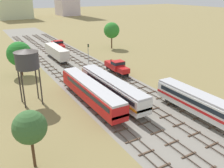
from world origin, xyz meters
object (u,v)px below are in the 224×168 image
water_tower (27,59)px  signal_post_nearest (88,51)px  passenger_coach_centre_nearest (214,110)px  shunter_loco_centre_midfar (117,66)px  diesel_railcar_far_left_mid (91,91)px  freight_boxcar_left_far (57,52)px  shunter_loco_centre_left_farther (58,44)px  diesel_railcar_left_near (112,87)px

water_tower → signal_post_nearest: (19.50, 18.02, -4.59)m
water_tower → passenger_coach_centre_nearest: bearing=-44.8°
shunter_loco_centre_midfar → passenger_coach_centre_nearest: bearing=-90.0°
diesel_railcar_far_left_mid → water_tower: bearing=147.1°
passenger_coach_centre_nearest → signal_post_nearest: signal_post_nearest is taller
freight_boxcar_left_far → water_tower: water_tower is taller
shunter_loco_centre_midfar → shunter_loco_centre_left_farther: same height
shunter_loco_centre_midfar → signal_post_nearest: bearing=100.2°
shunter_loco_centre_left_farther → diesel_railcar_far_left_mid: bearing=-101.0°
passenger_coach_centre_nearest → diesel_railcar_far_left_mid: bearing=128.9°
shunter_loco_centre_midfar → signal_post_nearest: (-2.11, 11.74, 1.50)m
shunter_loco_centre_midfar → water_tower: 23.31m
shunter_loco_centre_left_farther → passenger_coach_centre_nearest: bearing=-85.9°
diesel_railcar_left_near → freight_boxcar_left_far: 32.01m
passenger_coach_centre_nearest → water_tower: 30.94m
diesel_railcar_far_left_mid → signal_post_nearest: (10.55, 23.81, 0.92)m
passenger_coach_centre_nearest → shunter_loco_centre_midfar: (0.00, 27.74, -0.60)m
diesel_railcar_left_near → water_tower: water_tower is taller
freight_boxcar_left_far → water_tower: (-13.18, -26.13, 5.66)m
shunter_loco_centre_midfar → shunter_loco_centre_left_farther: bearing=97.7°
shunter_loco_centre_left_farther → water_tower: size_ratio=0.85×
diesel_railcar_left_near → shunter_loco_centre_left_farther: bearing=84.5°
passenger_coach_centre_nearest → shunter_loco_centre_left_farther: bearing=94.1°
diesel_railcar_far_left_mid → shunter_loco_centre_left_farther: size_ratio=2.42×
signal_post_nearest → passenger_coach_centre_nearest: bearing=-86.9°
diesel_railcar_left_near → passenger_coach_centre_nearest: bearing=-61.6°
diesel_railcar_left_near → signal_post_nearest: signal_post_nearest is taller
signal_post_nearest → diesel_railcar_left_near: bearing=-104.8°
water_tower → signal_post_nearest: water_tower is taller
water_tower → shunter_loco_centre_left_farther: bearing=65.2°
passenger_coach_centre_nearest → freight_boxcar_left_far: passenger_coach_centre_nearest is taller
shunter_loco_centre_left_farther → water_tower: (-17.39, -37.67, 6.10)m
passenger_coach_centre_nearest → diesel_railcar_left_near: bearing=118.4°
water_tower → shunter_loco_centre_midfar: bearing=16.2°
diesel_railcar_far_left_mid → water_tower: size_ratio=2.06×
passenger_coach_centre_nearest → diesel_railcar_left_near: (-8.44, 15.58, -0.02)m
signal_post_nearest → shunter_loco_centre_left_farther: bearing=96.1°
shunter_loco_centre_midfar → shunter_loco_centre_left_farther: size_ratio=1.00×
passenger_coach_centre_nearest → freight_boxcar_left_far: 48.33m
freight_boxcar_left_far → shunter_loco_centre_midfar: bearing=-67.0°
freight_boxcar_left_far → diesel_railcar_far_left_mid: bearing=-97.5°
shunter_loco_centre_midfar → water_tower: bearing=-163.8°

